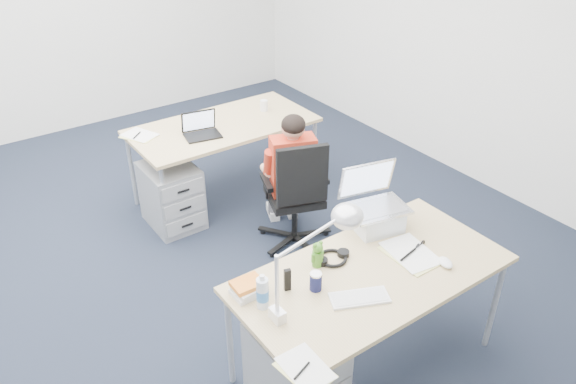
{
  "coord_description": "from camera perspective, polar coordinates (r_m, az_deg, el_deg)",
  "views": [
    {
      "loc": [
        -1.28,
        -2.87,
        2.76
      ],
      "look_at": [
        0.54,
        -0.29,
        0.85
      ],
      "focal_mm": 35.0,
      "sensor_mm": 36.0,
      "label": 1
    }
  ],
  "objects": [
    {
      "name": "seated_person",
      "position": [
        4.49,
        0.12,
        1.9
      ],
      "size": [
        0.49,
        0.66,
        1.11
      ],
      "rotation": [
        0.0,
        0.0,
        -0.38
      ],
      "color": "red",
      "rests_on": "ground"
    },
    {
      "name": "computer_mouse",
      "position": [
        3.36,
        15.71,
        -6.92
      ],
      "size": [
        0.1,
        0.12,
        0.04
      ],
      "primitive_type": "ellipsoid",
      "rotation": [
        0.0,
        0.0,
        -0.34
      ],
      "color": "white",
      "rests_on": "desk_near"
    },
    {
      "name": "cordless_phone",
      "position": [
        3.05,
        -0.06,
        -8.91
      ],
      "size": [
        0.04,
        0.03,
        0.14
      ],
      "primitive_type": "cube",
      "rotation": [
        0.0,
        0.0,
        -0.3
      ],
      "color": "black",
      "rests_on": "desk_near"
    },
    {
      "name": "papers_left",
      "position": [
        2.69,
        1.72,
        -17.66
      ],
      "size": [
        0.19,
        0.26,
        0.01
      ],
      "primitive_type": "cube",
      "rotation": [
        0.0,
        0.0,
        0.03
      ],
      "color": "#DAD87E",
      "rests_on": "desk_near"
    },
    {
      "name": "desk_lamp",
      "position": [
        2.81,
        1.68,
        -7.42
      ],
      "size": [
        0.51,
        0.25,
        0.55
      ],
      "primitive_type": null,
      "rotation": [
        0.0,
        0.0,
        -0.16
      ],
      "color": "silver",
      "rests_on": "desk_near"
    },
    {
      "name": "bear_figurine",
      "position": [
        3.21,
        3.02,
        -6.29
      ],
      "size": [
        0.1,
        0.09,
        0.16
      ],
      "primitive_type": null,
      "rotation": [
        0.0,
        0.0,
        -0.31
      ],
      "color": "#2B6E1D",
      "rests_on": "desk_near"
    },
    {
      "name": "desk_near",
      "position": [
        3.27,
        8.47,
        -8.63
      ],
      "size": [
        1.6,
        0.8,
        0.73
      ],
      "color": "tan",
      "rests_on": "ground"
    },
    {
      "name": "headphones",
      "position": [
        3.29,
        4.56,
        -6.62
      ],
      "size": [
        0.24,
        0.19,
        0.04
      ],
      "primitive_type": null,
      "rotation": [
        0.0,
        0.0,
        -0.09
      ],
      "color": "black",
      "rests_on": "desk_near"
    },
    {
      "name": "desk_far",
      "position": [
        4.99,
        -6.62,
        6.37
      ],
      "size": [
        1.6,
        0.8,
        0.73
      ],
      "color": "tan",
      "rests_on": "ground"
    },
    {
      "name": "drawer_pedestal_near",
      "position": [
        3.3,
        0.79,
        -17.69
      ],
      "size": [
        0.4,
        0.5,
        0.55
      ],
      "primitive_type": "cube",
      "color": "#989B9D",
      "rests_on": "ground"
    },
    {
      "name": "can_koozie",
      "position": [
        3.06,
        2.83,
        -9.05
      ],
      "size": [
        0.09,
        0.09,
        0.11
      ],
      "primitive_type": "cylinder",
      "rotation": [
        0.0,
        0.0,
        0.43
      ],
      "color": "#151843",
      "rests_on": "desk_near"
    },
    {
      "name": "far_cup",
      "position": [
        5.2,
        -2.46,
        8.78
      ],
      "size": [
        0.09,
        0.09,
        0.1
      ],
      "primitive_type": "cylinder",
      "rotation": [
        0.0,
        0.0,
        -0.32
      ],
      "color": "white",
      "rests_on": "desk_far"
    },
    {
      "name": "drawer_pedestal_far",
      "position": [
        4.85,
        -11.74,
        -0.36
      ],
      "size": [
        0.4,
        0.5,
        0.55
      ],
      "primitive_type": "cube",
      "color": "#989B9D",
      "rests_on": "ground"
    },
    {
      "name": "dark_laptop",
      "position": [
        4.72,
        -8.75,
        6.76
      ],
      "size": [
        0.34,
        0.33,
        0.21
      ],
      "primitive_type": null,
      "rotation": [
        0.0,
        0.0,
        -0.2
      ],
      "color": "black",
      "rests_on": "desk_far"
    },
    {
      "name": "wireless_keyboard",
      "position": [
        3.06,
        7.27,
        -10.6
      ],
      "size": [
        0.34,
        0.25,
        0.02
      ],
      "primitive_type": "cube",
      "rotation": [
        0.0,
        0.0,
        -0.43
      ],
      "color": "white",
      "rests_on": "desk_near"
    },
    {
      "name": "far_papers",
      "position": [
        4.88,
        -14.89,
        5.54
      ],
      "size": [
        0.3,
        0.34,
        0.01
      ],
      "primitive_type": "cube",
      "rotation": [
        0.0,
        0.0,
        0.45
      ],
      "color": "white",
      "rests_on": "desk_far"
    },
    {
      "name": "silver_laptop",
      "position": [
        3.49,
        9.13,
        -0.95
      ],
      "size": [
        0.43,
        0.37,
        0.4
      ],
      "primitive_type": null,
      "rotation": [
        0.0,
        0.0,
        -0.22
      ],
      "color": "silver",
      "rests_on": "desk_near"
    },
    {
      "name": "room",
      "position": [
        3.31,
        -10.83,
        12.21
      ],
      "size": [
        6.02,
        7.02,
        2.8
      ],
      "color": "silver",
      "rests_on": "ground"
    },
    {
      "name": "book_stack",
      "position": [
        3.05,
        -4.05,
        -9.67
      ],
      "size": [
        0.21,
        0.19,
        0.08
      ],
      "primitive_type": "cube",
      "rotation": [
        0.0,
        0.0,
        -0.37
      ],
      "color": "silver",
      "rests_on": "desk_near"
    },
    {
      "name": "papers_right",
      "position": [
        3.4,
        12.35,
        -6.24
      ],
      "size": [
        0.26,
        0.35,
        0.01
      ],
      "primitive_type": "cube",
      "rotation": [
        0.0,
        0.0,
        -0.1
      ],
      "color": "#DAD87E",
      "rests_on": "desk_near"
    },
    {
      "name": "office_chair",
      "position": [
        4.51,
        0.74,
        -2.29
      ],
      "size": [
        0.77,
        0.77,
        0.96
      ],
      "rotation": [
        0.0,
        0.0,
        -0.34
      ],
      "color": "black",
      "rests_on": "ground"
    },
    {
      "name": "floor",
      "position": [
        4.18,
        -8.51,
        -10.53
      ],
      "size": [
        7.0,
        7.0,
        0.0
      ],
      "primitive_type": "plane",
      "color": "black",
      "rests_on": "ground"
    },
    {
      "name": "sunglasses",
      "position": [
        3.48,
        13.28,
        -5.27
      ],
      "size": [
        0.1,
        0.06,
        0.02
      ],
      "primitive_type": null,
      "rotation": [
        0.0,
        0.0,
        0.16
      ],
      "color": "black",
      "rests_on": "desk_near"
    },
    {
      "name": "water_bottle",
      "position": [
        2.93,
        -2.61,
        -10.05
      ],
      "size": [
        0.08,
        0.08,
        0.21
      ],
      "primitive_type": "cylinder",
      "rotation": [
        0.0,
        0.0,
        0.37
      ],
      "color": "silver",
      "rests_on": "desk_near"
    }
  ]
}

